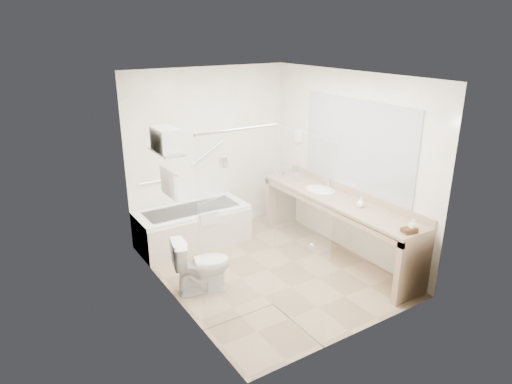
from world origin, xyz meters
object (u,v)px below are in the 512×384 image
bathtub (193,226)px  vanity_counter (337,213)px  toilet (202,265)px  water_bottle_left (299,176)px  amenity_basket (409,230)px

bathtub → vanity_counter: (1.52, -1.39, 0.36)m
toilet → water_bottle_left: 2.14m
vanity_counter → water_bottle_left: (-0.03, 0.82, 0.31)m
toilet → amenity_basket: 2.44m
bathtub → toilet: toilet is taller
water_bottle_left → vanity_counter: bearing=-87.8°
bathtub → amenity_basket: amenity_basket is taller
vanity_counter → amenity_basket: size_ratio=16.32×
toilet → water_bottle_left: bearing=-57.7°
bathtub → vanity_counter: bearing=-42.4°
vanity_counter → water_bottle_left: 0.88m
vanity_counter → amenity_basket: vanity_counter is taller
bathtub → toilet: size_ratio=2.30×
vanity_counter → toilet: size_ratio=3.89×
vanity_counter → water_bottle_left: water_bottle_left is taller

